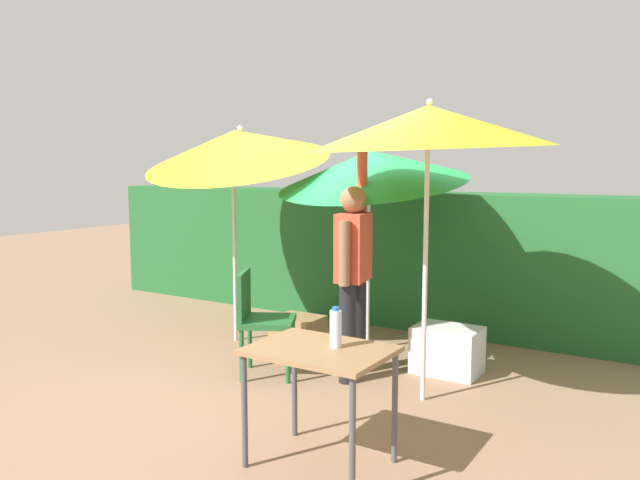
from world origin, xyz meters
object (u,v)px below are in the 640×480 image
Objects in this scene: person_vendor at (353,267)px; folding_table at (320,362)px; umbrella_orange at (236,147)px; chair_plastic at (259,316)px; crate_cardboard at (298,333)px; umbrella_rainbow at (372,167)px; bottle_water at (336,328)px; umbrella_yellow at (429,127)px; cooler_box at (447,350)px.

person_vendor is 1.62m from folding_table.
chair_plastic is at bearing -41.81° from umbrella_orange.
person_vendor is at bearing 28.32° from chair_plastic.
umbrella_orange is 1.91m from crate_cardboard.
umbrella_rainbow is 2.51m from bottle_water.
umbrella_rainbow is 1.13m from person_vendor.
umbrella_yellow is at bearing -14.43° from person_vendor.
bottle_water is at bearing -39.19° from umbrella_orange.
umbrella_yellow is at bearing 84.79° from folding_table.
person_vendor is at bearing 111.99° from folding_table.
chair_plastic is 1.62× the size of cooler_box.
umbrella_yellow is 1.19× the size of person_vendor.
folding_table is (-0.12, -1.29, -1.41)m from umbrella_yellow.
umbrella_orange is at bearing 166.35° from umbrella_yellow.
person_vendor is 1.57m from bottle_water.
crate_cardboard is (0.68, 0.06, -1.79)m from umbrella_orange.
cooler_box is at bearing 4.32° from umbrella_orange.
cooler_box is 0.69× the size of folding_table.
umbrella_orange reaches higher than chair_plastic.
umbrella_rainbow is 1.36m from umbrella_orange.
cooler_box is at bearing 88.81° from folding_table.
umbrella_orange is at bearing -174.73° from crate_cardboard.
umbrella_rainbow is 1.35m from umbrella_yellow.
umbrella_rainbow is at bearing 16.86° from umbrella_orange.
umbrella_yellow is at bearing 87.77° from bottle_water.
umbrella_orange is 2.77m from cooler_box.
person_vendor is at bearing -13.28° from umbrella_orange.
folding_table is at bearing -95.21° from umbrella_yellow.
umbrella_yellow is at bearing 7.70° from chair_plastic.
folding_table reaches higher than crate_cardboard.
umbrella_rainbow is at bearing 110.22° from folding_table.
umbrella_orange is (-1.29, -0.39, 0.20)m from umbrella_rainbow.
umbrella_yellow reaches higher than person_vendor.
umbrella_orange is 5.40× the size of crate_cardboard.
chair_plastic is 1.11× the size of folding_table.
bottle_water is (0.07, 0.06, 0.20)m from folding_table.
umbrella_rainbow is at bearing 135.19° from umbrella_yellow.
chair_plastic is (0.82, -0.73, -1.44)m from umbrella_orange.
cooler_box is (0.86, -0.23, -1.55)m from umbrella_rainbow.
umbrella_yellow reaches higher than bottle_water.
person_vendor is at bearing -73.38° from umbrella_rainbow.
bottle_water is at bearing -37.52° from chair_plastic.
umbrella_orange reaches higher than umbrella_yellow.
chair_plastic is 3.71× the size of bottle_water.
umbrella_yellow reaches higher than chair_plastic.
bottle_water is at bearing -50.76° from crate_cardboard.
person_vendor reaches higher than chair_plastic.
chair_plastic reaches higher than crate_cardboard.
umbrella_yellow is at bearing -13.65° from umbrella_orange.
folding_table reaches higher than cooler_box.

